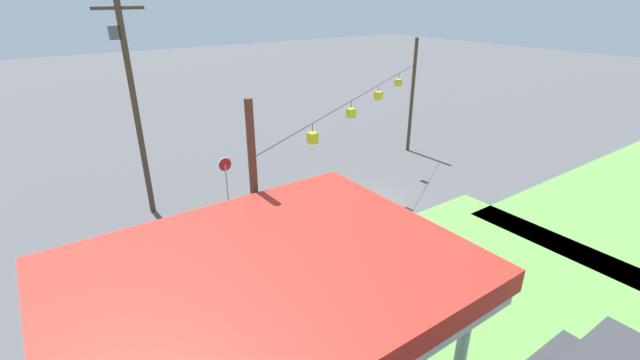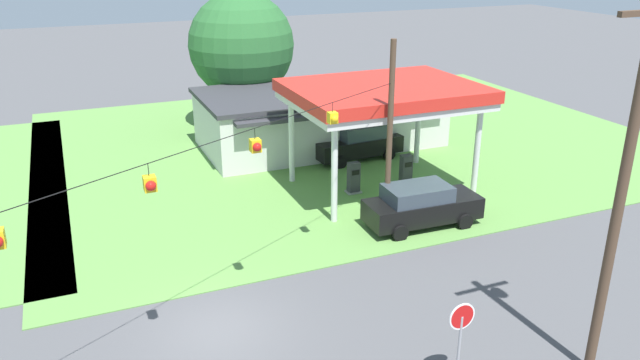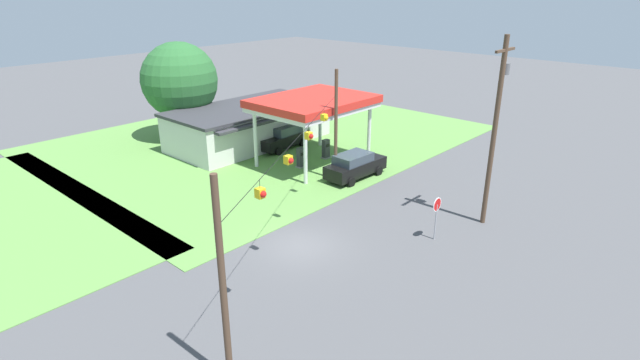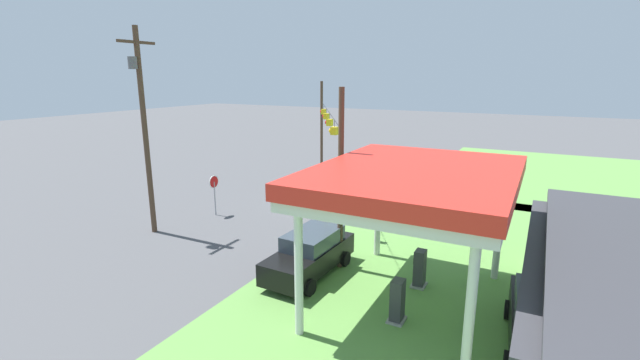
# 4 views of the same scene
# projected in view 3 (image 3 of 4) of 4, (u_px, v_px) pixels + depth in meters

# --- Properties ---
(ground_plane) EXTENTS (160.00, 160.00, 0.00)m
(ground_plane) POSITION_uv_depth(u_px,v_px,m) (301.00, 246.00, 26.88)
(ground_plane) COLOR #4C4C4F
(grass_verge_station_corner) EXTENTS (36.00, 28.00, 0.04)m
(grass_verge_station_corner) POSITION_uv_depth(u_px,v_px,m) (267.00, 138.00, 45.55)
(grass_verge_station_corner) COLOR #5B8E42
(grass_verge_station_corner) RESTS_ON ground
(gas_station_canopy) EXTENTS (8.66, 6.65, 5.22)m
(gas_station_canopy) POSITION_uv_depth(u_px,v_px,m) (313.00, 104.00, 37.61)
(gas_station_canopy) COLOR silver
(gas_station_canopy) RESTS_ON ground
(gas_station_store) EXTENTS (14.00, 7.48, 3.36)m
(gas_station_store) POSITION_uv_depth(u_px,v_px,m) (250.00, 124.00, 43.59)
(gas_station_store) COLOR silver
(gas_station_store) RESTS_ON ground
(fuel_pump_near) EXTENTS (0.71, 0.56, 1.57)m
(fuel_pump_near) POSITION_uv_depth(u_px,v_px,m) (301.00, 158.00, 38.07)
(fuel_pump_near) COLOR gray
(fuel_pump_near) RESTS_ON ground
(fuel_pump_far) EXTENTS (0.71, 0.56, 1.57)m
(fuel_pump_far) POSITION_uv_depth(u_px,v_px,m) (326.00, 150.00, 40.06)
(fuel_pump_far) COLOR gray
(fuel_pump_far) RESTS_ON ground
(car_at_pumps_front) EXTENTS (5.04, 2.23, 1.89)m
(car_at_pumps_front) POSITION_uv_depth(u_px,v_px,m) (355.00, 165.00, 35.93)
(car_at_pumps_front) COLOR black
(car_at_pumps_front) RESTS_ON ground
(car_at_pumps_rear) EXTENTS (5.13, 2.40, 1.99)m
(car_at_pumps_rear) POSITION_uv_depth(u_px,v_px,m) (283.00, 137.00, 42.43)
(car_at_pumps_rear) COLOR black
(car_at_pumps_rear) RESTS_ON ground
(stop_sign_roadside) EXTENTS (0.80, 0.08, 2.50)m
(stop_sign_roadside) POSITION_uv_depth(u_px,v_px,m) (437.00, 209.00, 26.94)
(stop_sign_roadside) COLOR #99999E
(stop_sign_roadside) RESTS_ON ground
(utility_pole_main) EXTENTS (2.20, 0.44, 10.76)m
(utility_pole_main) POSITION_uv_depth(u_px,v_px,m) (496.00, 124.00, 27.40)
(utility_pole_main) COLOR #4C3828
(utility_pole_main) RESTS_ON ground
(signal_span_gantry) EXTENTS (17.59, 10.24, 7.90)m
(signal_span_gantry) POSITION_uv_depth(u_px,v_px,m) (300.00, 171.00, 25.28)
(signal_span_gantry) COLOR #4C3828
(signal_span_gantry) RESTS_ON ground
(tree_behind_station) EXTENTS (6.63, 6.63, 8.61)m
(tree_behind_station) POSITION_uv_depth(u_px,v_px,m) (180.00, 80.00, 43.56)
(tree_behind_station) COLOR #4C3828
(tree_behind_station) RESTS_ON ground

